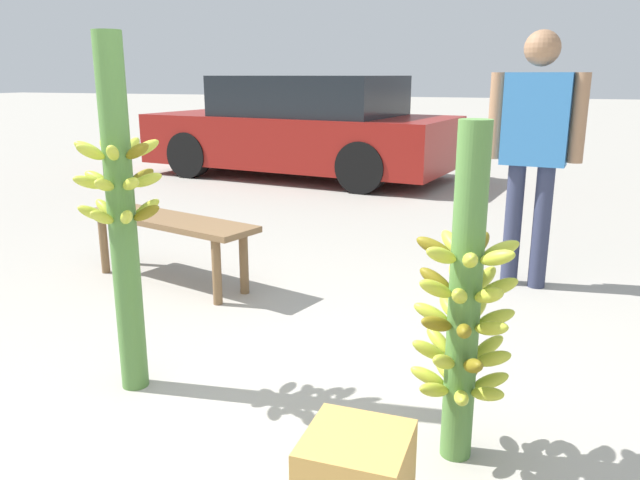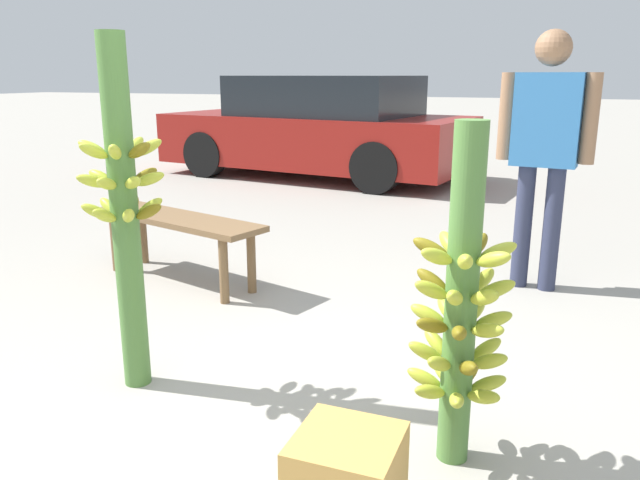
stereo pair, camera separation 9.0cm
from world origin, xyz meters
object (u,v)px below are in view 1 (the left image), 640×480
Objects in this scene: vendor_person at (535,138)px; market_bench at (169,228)px; banana_stalk_left at (121,212)px; parked_car at (302,129)px; banana_stalk_center at (464,307)px.

vendor_person reaches higher than market_bench.
banana_stalk_left is 6.33m from parked_car.
vendor_person is at bearing 51.78° from banana_stalk_left.
banana_stalk_center is at bearing -88.37° from vendor_person.
banana_stalk_left is 1.11× the size of market_bench.
vendor_person reaches higher than parked_car.
banana_stalk_center is at bearing -146.10° from parked_car.
market_bench is at bearing -155.73° from vendor_person.
market_bench is at bearing 115.84° from banana_stalk_left.
banana_stalk_left is at bearing -158.25° from parked_car.
vendor_person is at bearing -133.47° from parked_car.
banana_stalk_center is 0.28× the size of parked_car.
parked_car is (-2.99, 6.21, 0.08)m from banana_stalk_center.
banana_stalk_center is at bearing -2.40° from banana_stalk_left.
banana_stalk_center is (1.51, -0.06, -0.23)m from banana_stalk_left.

